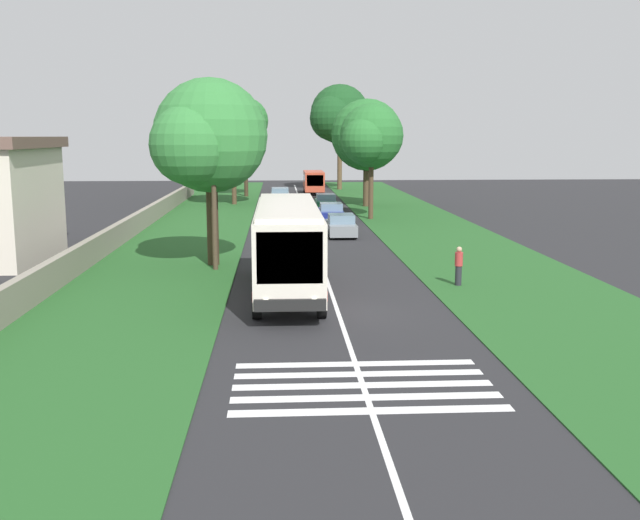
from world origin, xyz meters
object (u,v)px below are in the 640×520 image
(trailing_car_2, at_px, (326,202))
(roadside_tree_right_2, at_px, (365,137))
(pedestrian, at_px, (459,265))
(roadside_tree_right_1, at_px, (338,116))
(trailing_car_1, at_px, (331,213))
(roadside_tree_left_0, at_px, (232,137))
(trailing_car_0, at_px, (341,226))
(trailing_car_3, at_px, (280,195))
(roadside_tree_left_1, at_px, (244,122))
(roadside_tree_right_0, at_px, (370,137))
(utility_pole, at_px, (214,182))
(trailing_minibus_0, at_px, (314,180))
(coach_bus, at_px, (288,243))
(roadside_tree_left_2, at_px, (207,139))

(trailing_car_2, relative_size, roadside_tree_right_2, 0.45)
(pedestrian, bearing_deg, roadside_tree_right_1, 0.63)
(trailing_car_1, distance_m, roadside_tree_left_0, 17.65)
(trailing_car_1, distance_m, roadside_tree_right_2, 13.75)
(trailing_car_0, height_order, roadside_tree_left_0, roadside_tree_left_0)
(trailing_car_3, bearing_deg, roadside_tree_left_1, 27.51)
(trailing_car_3, xyz_separation_m, roadside_tree_left_0, (-1.83, 4.44, 5.59))
(trailing_car_1, bearing_deg, roadside_tree_left_1, 17.59)
(roadside_tree_right_0, bearing_deg, roadside_tree_left_0, 40.45)
(roadside_tree_left_0, distance_m, roadside_tree_right_2, 12.46)
(trailing_car_1, xyz_separation_m, trailing_car_2, (8.74, -0.18, 0.00))
(trailing_car_2, bearing_deg, trailing_car_3, 27.20)
(trailing_car_2, bearing_deg, utility_pole, 165.78)
(trailing_car_2, xyz_separation_m, trailing_minibus_0, (17.39, 0.20, 0.88))
(coach_bus, xyz_separation_m, trailing_car_1, (25.32, -3.61, -1.48))
(trailing_car_3, height_order, utility_pole, utility_pole)
(trailing_car_0, height_order, utility_pole, utility_pole)
(roadside_tree_right_2, bearing_deg, coach_bus, 168.51)
(roadside_tree_left_0, relative_size, utility_pole, 1.17)
(roadside_tree_left_1, bearing_deg, roadside_tree_right_0, -154.60)
(utility_pole, bearing_deg, trailing_minibus_0, -8.68)
(trailing_car_3, bearing_deg, trailing_minibus_0, -21.14)
(trailing_car_1, height_order, roadside_tree_left_1, roadside_tree_left_1)
(trailing_car_2, relative_size, trailing_minibus_0, 0.72)
(roadside_tree_right_0, relative_size, utility_pole, 1.08)
(trailing_car_0, distance_m, trailing_car_1, 7.89)
(roadside_tree_right_1, xyz_separation_m, roadside_tree_right_2, (-20.84, -0.80, -2.38))
(trailing_car_3, height_order, roadside_tree_left_0, roadside_tree_left_0)
(trailing_car_0, relative_size, utility_pole, 0.53)
(trailing_car_1, xyz_separation_m, utility_pole, (-19.65, 7.02, 3.61))
(roadside_tree_left_0, height_order, pedestrian, roadside_tree_left_0)
(coach_bus, bearing_deg, trailing_car_0, -11.97)
(roadside_tree_left_0, relative_size, roadside_tree_right_0, 1.09)
(roadside_tree_left_0, bearing_deg, pedestrian, -162.76)
(trailing_car_1, distance_m, roadside_tree_right_0, 6.54)
(roadside_tree_left_0, distance_m, roadside_tree_right_0, 17.34)
(roadside_tree_right_1, distance_m, pedestrian, 57.32)
(roadside_tree_right_2, height_order, pedestrian, roadside_tree_right_2)
(trailing_car_2, xyz_separation_m, roadside_tree_left_1, (14.71, 7.61, 7.10))
(trailing_minibus_0, relative_size, utility_pole, 0.73)
(coach_bus, xyz_separation_m, roadside_tree_left_2, (6.97, 3.81, 4.12))
(roadside_tree_left_0, height_order, roadside_tree_right_2, roadside_tree_right_2)
(coach_bus, relative_size, trailing_car_2, 2.60)
(trailing_car_2, xyz_separation_m, roadside_tree_left_0, (5.86, 8.39, 5.59))
(trailing_car_1, height_order, trailing_car_2, same)
(roadside_tree_right_0, bearing_deg, trailing_car_2, 21.30)
(roadside_tree_left_2, xyz_separation_m, utility_pole, (-1.31, -0.40, -1.99))
(trailing_car_2, height_order, roadside_tree_right_2, roadside_tree_right_2)
(roadside_tree_right_1, bearing_deg, pedestrian, -179.37)
(trailing_car_1, distance_m, trailing_car_2, 8.74)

